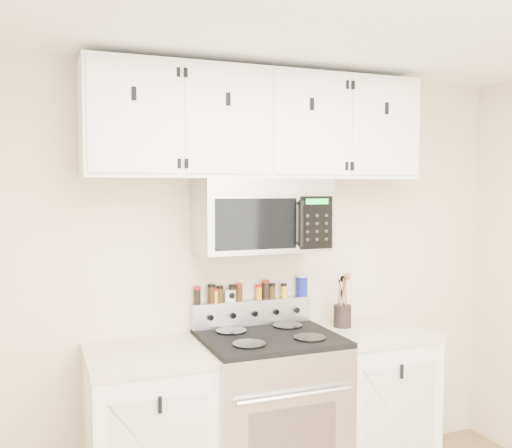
% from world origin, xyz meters
% --- Properties ---
extents(back_wall, '(3.50, 0.01, 2.50)m').
position_xyz_m(back_wall, '(0.00, 1.75, 1.25)').
color(back_wall, beige).
rests_on(back_wall, floor).
extents(range, '(0.76, 0.65, 1.10)m').
position_xyz_m(range, '(0.00, 1.43, 0.49)').
color(range, '#B7B7BA').
rests_on(range, floor).
extents(base_cabinet_left, '(0.64, 0.62, 0.92)m').
position_xyz_m(base_cabinet_left, '(-0.69, 1.45, 0.46)').
color(base_cabinet_left, white).
rests_on(base_cabinet_left, floor).
extents(base_cabinet_right, '(0.64, 0.62, 0.92)m').
position_xyz_m(base_cabinet_right, '(0.69, 1.45, 0.46)').
color(base_cabinet_right, white).
rests_on(base_cabinet_right, floor).
extents(microwave, '(0.76, 0.44, 0.42)m').
position_xyz_m(microwave, '(0.00, 1.55, 1.63)').
color(microwave, '#9E9EA3').
rests_on(microwave, back_wall).
extents(upper_cabinets, '(2.00, 0.35, 0.62)m').
position_xyz_m(upper_cabinets, '(-0.00, 1.58, 2.15)').
color(upper_cabinets, white).
rests_on(upper_cabinets, back_wall).
extents(utensil_crock, '(0.11, 0.11, 0.32)m').
position_xyz_m(utensil_crock, '(0.54, 1.55, 1.00)').
color(utensil_crock, black).
rests_on(utensil_crock, base_cabinet_right).
extents(kitchen_timer, '(0.08, 0.07, 0.07)m').
position_xyz_m(kitchen_timer, '(-0.14, 1.71, 1.14)').
color(kitchen_timer, silver).
rests_on(kitchen_timer, range).
extents(salt_canister, '(0.07, 0.07, 0.13)m').
position_xyz_m(salt_canister, '(0.34, 1.71, 1.17)').
color(salt_canister, navy).
rests_on(salt_canister, range).
extents(spice_jar_0, '(0.04, 0.04, 0.10)m').
position_xyz_m(spice_jar_0, '(-0.35, 1.71, 1.15)').
color(spice_jar_0, black).
rests_on(spice_jar_0, range).
extents(spice_jar_1, '(0.05, 0.05, 0.11)m').
position_xyz_m(spice_jar_1, '(-0.26, 1.71, 1.16)').
color(spice_jar_1, '#3B210E').
rests_on(spice_jar_1, range).
extents(spice_jar_2, '(0.04, 0.04, 0.09)m').
position_xyz_m(spice_jar_2, '(-0.24, 1.71, 1.14)').
color(spice_jar_2, gold).
rests_on(spice_jar_2, range).
extents(spice_jar_3, '(0.04, 0.04, 0.10)m').
position_xyz_m(spice_jar_3, '(-0.20, 1.71, 1.15)').
color(spice_jar_3, '#422B0F').
rests_on(spice_jar_3, range).
extents(spice_jar_4, '(0.04, 0.04, 0.10)m').
position_xyz_m(spice_jar_4, '(-0.13, 1.71, 1.15)').
color(spice_jar_4, black).
rests_on(spice_jar_4, range).
extents(spice_jar_5, '(0.04, 0.04, 0.11)m').
position_xyz_m(spice_jar_5, '(-0.08, 1.71, 1.15)').
color(spice_jar_5, '#3D290E').
rests_on(spice_jar_5, range).
extents(spice_jar_6, '(0.04, 0.04, 0.09)m').
position_xyz_m(spice_jar_6, '(0.05, 1.71, 1.15)').
color(spice_jar_6, gold).
rests_on(spice_jar_6, range).
extents(spice_jar_7, '(0.05, 0.05, 0.12)m').
position_xyz_m(spice_jar_7, '(0.09, 1.71, 1.16)').
color(spice_jar_7, black).
rests_on(spice_jar_7, range).
extents(spice_jar_8, '(0.05, 0.05, 0.09)m').
position_xyz_m(spice_jar_8, '(0.13, 1.71, 1.15)').
color(spice_jar_8, '#432A10').
rests_on(spice_jar_8, range).
extents(spice_jar_9, '(0.04, 0.04, 0.09)m').
position_xyz_m(spice_jar_9, '(0.22, 1.71, 1.15)').
color(spice_jar_9, yellow).
rests_on(spice_jar_9, range).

